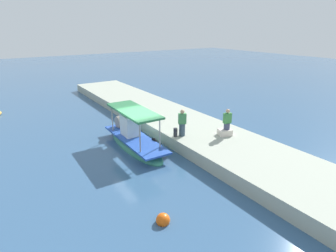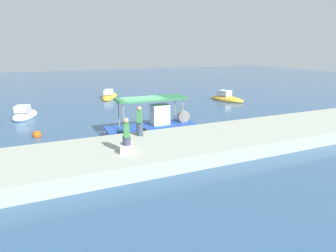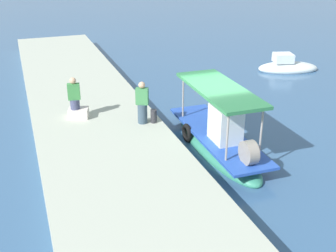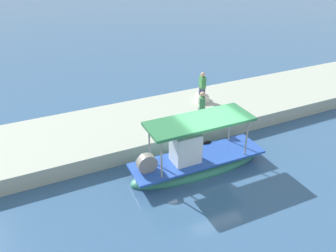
% 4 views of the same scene
% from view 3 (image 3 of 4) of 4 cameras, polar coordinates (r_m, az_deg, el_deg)
% --- Properties ---
extents(ground_plane, '(120.00, 120.00, 0.00)m').
position_cam_3_polar(ground_plane, '(16.23, 6.22, -2.07)').
color(ground_plane, '#34587F').
extents(dock_quay, '(36.00, 4.72, 0.74)m').
position_cam_3_polar(dock_quay, '(14.85, -8.20, -3.20)').
color(dock_quay, '#A8AF9D').
rests_on(dock_quay, ground_plane).
extents(main_fishing_boat, '(6.10, 1.78, 2.70)m').
position_cam_3_polar(main_fishing_boat, '(15.48, 6.84, -1.72)').
color(main_fishing_boat, '#33876B').
rests_on(main_fishing_boat, ground_plane).
extents(fisherman_near_bollard, '(0.42, 0.50, 1.63)m').
position_cam_3_polar(fisherman_near_bollard, '(16.52, -12.61, 3.51)').
color(fisherman_near_bollard, '#3F4463').
rests_on(fisherman_near_bollard, dock_quay).
extents(fisherman_by_crate, '(0.49, 0.53, 1.63)m').
position_cam_3_polar(fisherman_by_crate, '(15.67, -3.52, 2.94)').
color(fisherman_by_crate, '#354858').
rests_on(fisherman_by_crate, dock_quay).
extents(mooring_bollard, '(0.24, 0.24, 0.51)m').
position_cam_3_polar(mooring_bollard, '(15.85, -1.96, 1.35)').
color(mooring_bollard, '#2D2D33').
rests_on(mooring_bollard, dock_quay).
extents(cargo_crate, '(0.80, 0.90, 0.37)m').
position_cam_3_polar(cargo_crate, '(16.70, -12.11, 1.74)').
color(cargo_crate, beige).
rests_on(cargo_crate, dock_quay).
extents(marker_buoy, '(0.54, 0.54, 0.54)m').
position_cam_3_polar(marker_buoy, '(22.30, 4.25, 5.69)').
color(marker_buoy, '#E85A11').
rests_on(marker_buoy, ground_plane).
extents(moored_boat_far, '(2.50, 3.84, 1.28)m').
position_cam_3_polar(moored_boat_far, '(25.97, 15.94, 7.71)').
color(moored_boat_far, silver).
rests_on(moored_boat_far, ground_plane).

